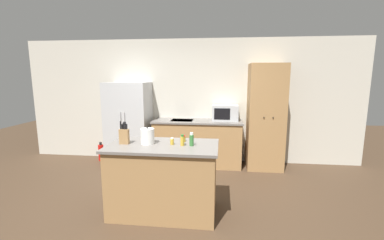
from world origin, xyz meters
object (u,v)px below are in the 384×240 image
Objects in this scene: spice_bottle_short_red at (182,140)px; knife_block at (124,136)px; refrigerator at (129,123)px; kettle at (148,136)px; pantry_cabinet at (266,117)px; microwave at (225,113)px; fire_extinguisher at (101,152)px; spice_bottle_tall_dark at (172,141)px; spice_bottle_green_herb at (192,140)px; spice_bottle_amber_oil at (184,139)px.

knife_block is at bearing -179.72° from spice_bottle_short_red.
refrigerator reaches higher than kettle.
kettle is at bearing 176.30° from spice_bottle_short_red.
pantry_cabinet reaches higher than microwave.
knife_block is at bearing -137.50° from pantry_cabinet.
kettle reaches higher than fire_extinguisher.
knife_block is 1.32× the size of kettle.
knife_block is 3.30× the size of spice_bottle_tall_dark.
kettle is at bearing -179.36° from spice_bottle_tall_dark.
knife_block is 0.90m from spice_bottle_green_herb.
microwave and knife_block have the same top height.
spice_bottle_short_red is 0.63× the size of kettle.
spice_bottle_green_herb reaches higher than fire_extinguisher.
spice_bottle_short_red is 0.83× the size of spice_bottle_green_herb.
spice_bottle_tall_dark is 0.33m from kettle.
spice_bottle_amber_oil is (-0.58, -1.86, -0.11)m from microwave.
spice_bottle_short_red is at bearing -43.10° from fire_extinguisher.
refrigerator reaches higher than fire_extinguisher.
microwave reaches higher than spice_bottle_amber_oil.
pantry_cabinet is 2.32m from spice_bottle_green_herb.
pantry_cabinet is at bearing 57.51° from spice_bottle_green_herb.
microwave is at bearing 72.64° from spice_bottle_amber_oil.
spice_bottle_amber_oil is (0.76, 0.20, -0.07)m from knife_block.
spice_bottle_amber_oil is 0.39× the size of kettle.
spice_bottle_tall_dark is at bearing -109.39° from microwave.
knife_block is at bearing -179.56° from spice_bottle_green_herb.
microwave reaches higher than fire_extinguisher.
kettle is (-0.47, 0.03, 0.04)m from spice_bottle_short_red.
knife_block is 0.78m from spice_bottle_short_red.
refrigerator is at bearing 129.33° from spice_bottle_amber_oil.
knife_block reaches higher than spice_bottle_amber_oil.
spice_bottle_green_herb is at bearing -51.16° from refrigerator.
kettle is (-1.04, -2.03, -0.04)m from microwave.
spice_bottle_amber_oil is 2.87m from fire_extinguisher.
knife_block is at bearing -165.33° from spice_bottle_amber_oil.
knife_block is (-1.35, -2.06, -0.04)m from microwave.
spice_bottle_tall_dark is 2.88m from fire_extinguisher.
refrigerator is 0.96m from fire_extinguisher.
microwave is at bearing 62.86° from kettle.
spice_bottle_short_red is at bearing 0.28° from knife_block.
knife_block is 2.54m from fire_extinguisher.
microwave is 2.26× the size of kettle.
refrigerator is at bearing -4.32° from fire_extinguisher.
fire_extinguisher is (-2.11, 1.98, -0.83)m from spice_bottle_short_red.
spice_bottle_short_red is 0.12m from spice_bottle_green_herb.
spice_bottle_short_red is (-1.36, -1.96, -0.02)m from pantry_cabinet.
spice_bottle_tall_dark is 0.21m from spice_bottle_amber_oil.
spice_bottle_green_herb is at bearing 0.44° from knife_block.
knife_block is at bearing -173.67° from kettle.
spice_bottle_tall_dark is 0.15m from spice_bottle_short_red.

